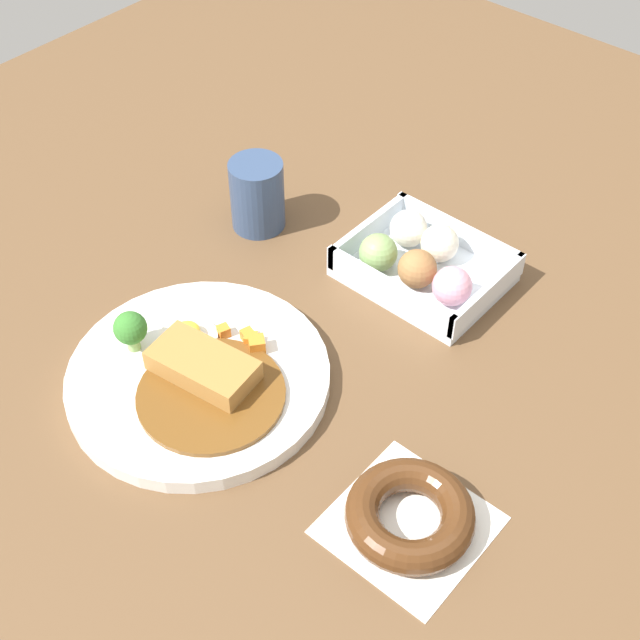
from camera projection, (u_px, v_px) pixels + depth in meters
name	position (u px, v px, depth m)	size (l,w,h in m)	color
ground_plane	(343.00, 346.00, 0.97)	(1.60, 1.60, 0.00)	brown
curry_plate	(198.00, 375.00, 0.92)	(0.28, 0.28, 0.07)	white
donut_box	(422.00, 263.00, 1.03)	(0.18, 0.14, 0.06)	silver
chocolate_ring_donut	(410.00, 515.00, 0.80)	(0.14, 0.14, 0.03)	white
coffee_mug	(257.00, 195.00, 1.09)	(0.07, 0.07, 0.09)	#33476B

